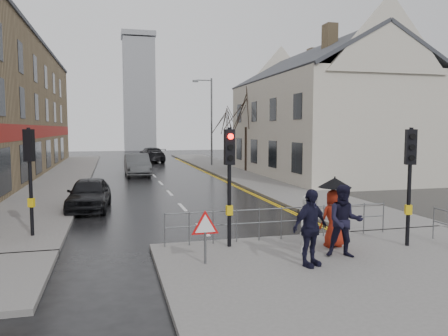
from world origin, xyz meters
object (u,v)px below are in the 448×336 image
pedestrian_b (345,221)px  pedestrian_with_umbrella (334,209)px  pedestrian_d (310,228)px  car_parked (89,194)px  car_mid (137,165)px  pedestrian_a (308,224)px

pedestrian_b → pedestrian_with_umbrella: size_ratio=0.96×
pedestrian_d → car_parked: size_ratio=0.46×
pedestrian_with_umbrella → car_parked: size_ratio=0.48×
car_mid → pedestrian_with_umbrella: bearing=-80.4°
pedestrian_a → pedestrian_with_umbrella: bearing=7.7°
pedestrian_a → car_mid: 22.70m
pedestrian_with_umbrella → car_parked: bearing=129.8°
pedestrian_a → car_parked: bearing=109.5°
pedestrian_with_umbrella → car_mid: size_ratio=0.40×
pedestrian_b → pedestrian_with_umbrella: bearing=97.6°
pedestrian_d → pedestrian_b: bearing=-1.2°
pedestrian_with_umbrella → pedestrian_b: bearing=-103.0°
pedestrian_b → car_mid: pedestrian_b is taller
pedestrian_a → pedestrian_d: (-0.43, -1.02, 0.16)m
pedestrian_b → car_parked: pedestrian_b is taller
pedestrian_with_umbrella → car_parked: 11.05m
pedestrian_b → pedestrian_with_umbrella: 1.01m
pedestrian_a → pedestrian_d: 1.12m
car_mid → pedestrian_a: bearing=-83.1°
pedestrian_b → pedestrian_with_umbrella: (0.22, 0.98, 0.15)m
pedestrian_with_umbrella → car_mid: 22.47m
pedestrian_with_umbrella → pedestrian_d: bearing=-134.8°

